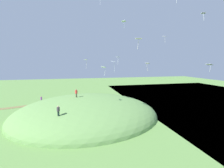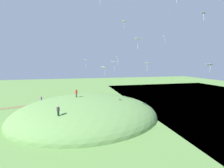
# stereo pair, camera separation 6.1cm
# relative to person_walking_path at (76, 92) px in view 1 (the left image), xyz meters

# --- Properties ---
(ground_plane) EXTENTS (160.00, 160.00, 0.00)m
(ground_plane) POSITION_rel_person_walking_path_xyz_m (-9.13, 0.60, -4.83)
(ground_plane) COLOR #5E8942
(grass_hill) EXTENTS (29.27, 25.33, 7.65)m
(grass_hill) POSITION_rel_person_walking_path_xyz_m (-1.96, 0.13, -4.83)
(grass_hill) COLOR #638F4B
(grass_hill) RESTS_ON ground_plane
(dirt_path) EXTENTS (14.55, 5.77, 0.04)m
(dirt_path) POSITION_rel_person_walking_path_xyz_m (14.93, -9.10, -4.81)
(dirt_path) COLOR olive
(dirt_path) RESTS_ON ground_plane
(person_walking_path) EXTENTS (0.66, 0.66, 1.68)m
(person_walking_path) POSITION_rel_person_walking_path_xyz_m (0.00, 0.00, 0.00)
(person_walking_path) COLOR #383B29
(person_walking_path) RESTS_ON grass_hill
(person_near_shore) EXTENTS (0.53, 0.53, 1.59)m
(person_near_shore) POSITION_rel_person_walking_path_xyz_m (8.40, -8.04, -2.74)
(person_near_shore) COLOR #292F47
(person_near_shore) RESTS_ON grass_hill
(person_watching_kites) EXTENTS (0.59, 0.59, 1.56)m
(person_watching_kites) POSITION_rel_person_walking_path_xyz_m (2.66, 7.81, -1.07)
(person_watching_kites) COLOR black
(person_watching_kites) RESTS_ON grass_hill
(kite_0) EXTENTS (1.24, 1.38, 1.92)m
(kite_0) POSITION_rel_person_walking_path_xyz_m (-6.59, 4.61, 6.06)
(kite_0) COLOR white
(kite_1) EXTENTS (1.08, 1.07, 1.67)m
(kite_1) POSITION_rel_person_walking_path_xyz_m (-10.35, -1.45, 14.69)
(kite_1) COLOR white
(kite_2) EXTENTS (0.94, 1.14, 1.69)m
(kite_2) POSITION_rel_person_walking_path_xyz_m (-9.40, -2.44, 7.15)
(kite_2) COLOR white
(kite_5) EXTENTS (1.09, 0.99, 1.35)m
(kite_5) POSITION_rel_person_walking_path_xyz_m (-18.89, 1.00, 11.49)
(kite_5) COLOR silver
(kite_6) EXTENTS (0.76, 0.79, 1.49)m
(kite_6) POSITION_rel_person_walking_path_xyz_m (-1.76, 4.89, 6.28)
(kite_6) COLOR silver
(kite_7) EXTENTS (1.15, 1.14, 1.89)m
(kite_7) POSITION_rel_person_walking_path_xyz_m (-5.56, 0.73, 4.96)
(kite_7) COLOR silver
(kite_9) EXTENTS (0.85, 0.86, 1.37)m
(kite_9) POSITION_rel_person_walking_path_xyz_m (-12.30, 6.39, 5.73)
(kite_9) COLOR white
(kite_10) EXTENTS (0.73, 0.65, 1.28)m
(kite_10) POSITION_rel_person_walking_path_xyz_m (-20.18, 9.56, 13.66)
(kite_10) COLOR white
(kite_11) EXTENTS (0.73, 1.00, 1.13)m
(kite_11) POSITION_rel_person_walking_path_xyz_m (-19.16, 12.48, 5.59)
(kite_11) COLOR silver
(kite_12) EXTENTS (0.87, 0.63, 1.33)m
(kite_12) POSITION_rel_person_walking_path_xyz_m (-8.13, 12.00, 8.89)
(kite_12) COLOR white
(mooring_post) EXTENTS (0.14, 0.14, 1.24)m
(mooring_post) POSITION_rel_person_walking_path_xyz_m (-14.99, -1.08, -4.21)
(mooring_post) COLOR brown
(mooring_post) RESTS_ON ground_plane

